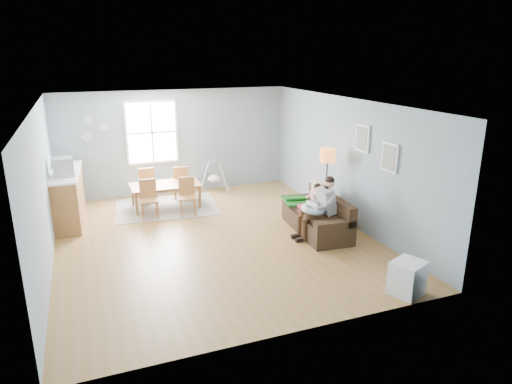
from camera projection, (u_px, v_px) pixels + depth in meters
name	position (u px, v px, depth m)	size (l,w,h in m)	color
room	(211.00, 118.00, 8.49)	(8.40, 9.40, 3.90)	olive
window	(152.00, 132.00, 11.60)	(1.32, 0.08, 1.62)	white
pictures	(376.00, 147.00, 8.75)	(0.05, 1.34, 0.74)	white
wall_plates	(93.00, 128.00, 11.07)	(0.67, 0.02, 0.66)	#9DB3BD
sofa	(319.00, 219.00, 9.51)	(0.97, 1.98, 0.78)	black
green_throw	(304.00, 200.00, 10.01)	(0.89, 0.74, 0.04)	#166018
beige_pillow	(318.00, 191.00, 9.90)	(0.13, 0.47, 0.47)	#BBAE8F
father	(320.00, 206.00, 9.11)	(0.88, 0.41, 1.25)	#959598
nursing_pillow	(313.00, 209.00, 9.09)	(0.48, 0.48, 0.13)	silver
infant	(312.00, 205.00, 9.09)	(0.20, 0.36, 0.13)	silver
toddler	(313.00, 199.00, 9.54)	(0.53, 0.31, 0.81)	silver
floor_lamp	(327.00, 162.00, 9.81)	(0.33, 0.33, 1.63)	black
storage_cube	(407.00, 278.00, 7.02)	(0.62, 0.59, 0.54)	white
rug	(167.00, 207.00, 11.05)	(2.38, 1.81, 0.01)	gray
dining_table	(166.00, 196.00, 10.97)	(1.64, 0.92, 0.58)	olive
chair_sw	(149.00, 197.00, 10.26)	(0.42, 0.42, 0.87)	olive
chair_se	(187.00, 194.00, 10.48)	(0.45, 0.45, 0.86)	olive
chair_nw	(147.00, 182.00, 11.34)	(0.41, 0.41, 0.89)	olive
chair_ne	(181.00, 180.00, 11.56)	(0.44, 0.44, 0.87)	olive
counter	(68.00, 196.00, 9.98)	(0.73, 2.08, 1.15)	olive
monitor	(63.00, 167.00, 9.41)	(0.42, 0.40, 0.38)	#A5A6AA
baby_swing	(215.00, 178.00, 12.17)	(1.05, 1.06, 0.85)	#A5A6AA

